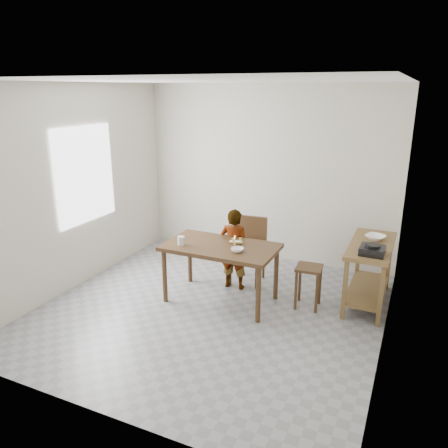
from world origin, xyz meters
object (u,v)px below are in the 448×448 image
at_px(stool, 308,287).
at_px(child, 234,249).
at_px(prep_counter, 369,274).
at_px(dining_table, 221,273).
at_px(dining_chair, 247,251).

bearing_deg(stool, child, 172.66).
height_order(prep_counter, child, child).
relative_size(dining_table, dining_chair, 1.54).
bearing_deg(child, dining_table, 85.42).
xyz_separation_m(prep_counter, dining_chair, (-1.62, -0.03, 0.05)).
bearing_deg(dining_table, prep_counter, 22.15).
xyz_separation_m(dining_table, child, (0.01, 0.42, 0.18)).
relative_size(dining_table, stool, 2.59).
relative_size(dining_table, prep_counter, 1.17).
xyz_separation_m(child, dining_chair, (0.09, 0.25, -0.10)).
bearing_deg(prep_counter, stool, -147.52).
bearing_deg(prep_counter, dining_table, -157.85).
bearing_deg(prep_counter, dining_chair, -178.97).
bearing_deg(prep_counter, child, -170.65).
distance_m(dining_table, prep_counter, 1.86).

